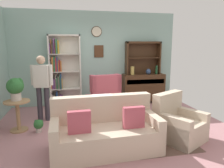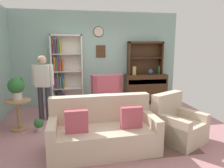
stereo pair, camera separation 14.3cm
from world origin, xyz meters
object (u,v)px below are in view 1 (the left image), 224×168
Objects in this scene: sideboard at (143,87)px; person_reading at (42,83)px; vase_tall at (132,71)px; couch_floral at (105,132)px; bookshelf at (62,73)px; wingback_chair at (104,98)px; plant_stand at (18,112)px; sideboard_hutch at (143,53)px; armchair_floral at (178,125)px; bottle_wine at (156,70)px; potted_plant_small at (39,125)px; potted_plant_large at (16,87)px; vase_round at (148,72)px.

sideboard is 0.83× the size of person_reading.
couch_floral is (-1.31, -2.65, -0.73)m from vase_tall.
bookshelf is 2.00× the size of wingback_chair.
plant_stand is (-2.97, -1.48, -0.64)m from vase_tall.
sideboard_hutch reaches higher than plant_stand.
person_reading is (-2.63, 1.62, 0.62)m from armchair_floral.
person_reading is (-0.43, -1.10, -0.10)m from bookshelf.
bottle_wine is 0.98× the size of potted_plant_small.
bookshelf reaches higher than bottle_wine.
sideboard is (2.47, -0.08, -0.50)m from bookshelf.
sideboard is 4.90× the size of bottle_wine.
couch_floral is 3.85× the size of potted_plant_large.
wingback_chair reaches higher than armchair_floral.
vase_tall is at bearing 25.73° from potted_plant_large.
plant_stand is 0.53m from potted_plant_large.
bookshelf is at bearing 75.87° from potted_plant_small.
sideboard is at bearing 19.23° from person_reading.
bottle_wine is (2.86, -0.17, 0.04)m from bookshelf.
wingback_chair is (0.32, 2.02, 0.07)m from couch_floral.
sideboard_hutch is 1.05× the size of wingback_chair.
vase_round is (0.52, 0.01, -0.04)m from vase_tall.
vase_round is 0.36× the size of potted_plant_large.
sideboard_hutch is 0.60m from vase_round.
couch_floral is at bearing -35.17° from plant_stand.
bottle_wine reaches higher than wingback_chair.
armchair_floral is at bearing -18.48° from potted_plant_small.
bottle_wine is at bearing 51.65° from couch_floral.
vase_round is at bearing 175.05° from bottle_wine.
sideboard_hutch reaches higher than person_reading.
wingback_chair is (-1.11, 1.93, 0.09)m from armchair_floral.
wingback_chair is at bearing 11.39° from person_reading.
potted_plant_large is 0.92m from potted_plant_small.
couch_floral is (-1.70, -2.73, -0.20)m from sideboard.
armchair_floral is 3.36m from potted_plant_large.
vase_tall reaches higher than plant_stand.
sideboard reaches higher than armchair_floral.
vase_tall is 0.96× the size of bottle_wine.
bookshelf reaches higher than wingback_chair.
sideboard_hutch reaches higher than vase_round.
bottle_wine is 1.99m from wingback_chair.
potted_plant_large reaches higher than potted_plant_small.
potted_plant_large is at bearing 160.18° from armchair_floral.
potted_plant_large is (-0.01, 0.04, 0.53)m from plant_stand.
bookshelf is 2.53m from sideboard_hutch.
wingback_chair is at bearing 22.17° from potted_plant_large.
wingback_chair is (-1.38, -0.71, -0.13)m from sideboard.
vase_round is (2.60, -0.15, -0.01)m from bookshelf.
wingback_chair is at bearing -147.78° from vase_tall.
armchair_floral is 2.20× the size of potted_plant_large.
vase_tall is 0.78m from bottle_wine.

